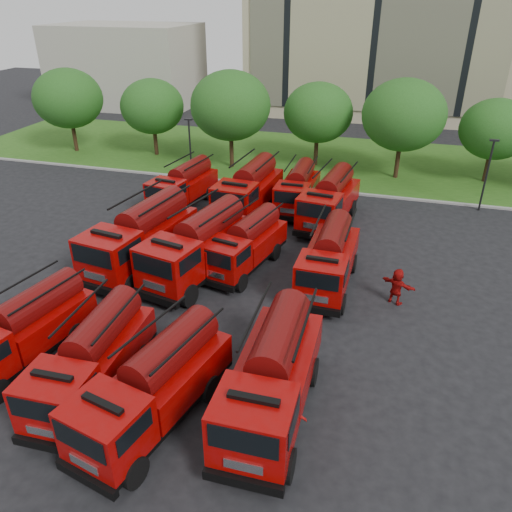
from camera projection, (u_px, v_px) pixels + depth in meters
The scene contains 30 objects.
ground at pixel (249, 318), 23.95m from camera, with size 140.00×140.00×0.00m, color black.
lawn at pixel (330, 160), 45.95m from camera, with size 70.00×16.00×0.12m, color #235115.
curb at pixel (314, 190), 39.08m from camera, with size 70.00×0.30×0.14m, color gray.
apartment_building at pixel (382, 3), 58.16m from camera, with size 30.00×14.18×25.00m.
side_building at pixel (127, 65), 66.11m from camera, with size 18.00×12.00×10.00m, color #A4A092.
tree_0 at pixel (68, 98), 46.02m from camera, with size 6.30×6.30×7.70m.
tree_1 at pixel (152, 106), 45.15m from camera, with size 5.71×5.71×6.98m.
tree_2 at pixel (230, 106), 41.57m from camera, with size 6.72×6.72×8.22m.
tree_3 at pixel (318, 113), 42.31m from camera, with size 5.88×5.88×7.19m.
tree_4 at pixel (404, 115), 39.09m from camera, with size 6.55×6.55×8.01m.
tree_5 at pixel (496, 129), 38.65m from camera, with size 5.46×5.46×6.68m.
lamp_post_0 at pixel (190, 147), 39.57m from camera, with size 0.60×0.25×5.11m.
lamp_post_1 at pixel (487, 171), 34.25m from camera, with size 0.60×0.25×5.11m.
fire_truck_0 at pixel (23, 329), 20.70m from camera, with size 3.44×6.83×2.97m.
fire_truck_1 at pixel (92, 359), 18.97m from camera, with size 2.65×6.78×3.05m.
fire_truck_2 at pixel (154, 386), 17.62m from camera, with size 3.88×7.31×3.17m.
fire_truck_3 at pixel (272, 376), 17.90m from camera, with size 2.80×7.46×3.38m.
fire_truck_4 at pixel (141, 236), 27.67m from camera, with size 3.93×8.32×3.64m.
fire_truck_5 at pixel (199, 246), 26.76m from camera, with size 4.30×8.19×3.55m.
fire_truck_6 at pixel (246, 244), 27.67m from camera, with size 3.54×6.72×2.91m.
fire_truck_7 at pixel (329, 258), 25.97m from camera, with size 2.65×6.93×3.13m.
fire_truck_8 at pixel (183, 186), 35.75m from camera, with size 3.19×6.84×2.99m.
fire_truck_9 at pixel (249, 189), 34.41m from camera, with size 3.28×7.78×3.45m.
fire_truck_10 at pixel (298, 189), 35.23m from camera, with size 2.43×6.50×2.95m.
fire_truck_11 at pixel (329, 200), 32.96m from camera, with size 3.41×7.50×3.30m.
firefighter_1 at pixel (92, 476), 16.18m from camera, with size 0.89×0.49×1.84m, color #A00D0C.
firefighter_2 at pixel (247, 482), 16.00m from camera, with size 0.89×0.51×1.52m, color #A00D0C.
firefighter_3 at pixel (291, 433), 17.76m from camera, with size 1.05×0.54×1.62m, color #A00D0C.
firefighter_4 at pixel (126, 333), 22.94m from camera, with size 0.78×0.51×1.60m, color #A00D0C.
firefighter_5 at pixel (394, 302), 25.15m from camera, with size 1.77×0.77×1.91m, color #A00D0C.
Camera 1 is at (5.74, -18.83, 13.97)m, focal length 35.00 mm.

